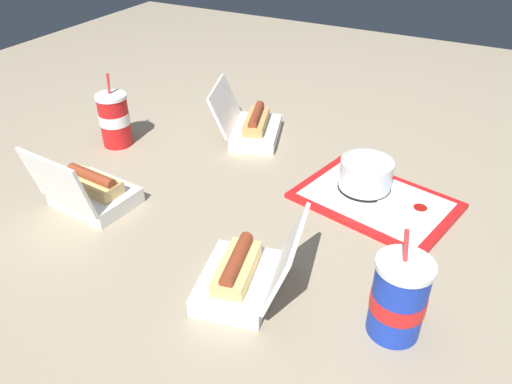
# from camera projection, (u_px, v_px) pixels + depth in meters

# --- Properties ---
(ground_plane) EXTENTS (3.20, 3.20, 0.00)m
(ground_plane) POSITION_uv_depth(u_px,v_px,m) (263.00, 199.00, 1.26)
(ground_plane) COLOR gray
(food_tray) EXTENTS (0.42, 0.34, 0.01)m
(food_tray) POSITION_uv_depth(u_px,v_px,m) (375.00, 201.00, 1.24)
(food_tray) COLOR red
(food_tray) RESTS_ON ground_plane
(cake_container) EXTENTS (0.14, 0.14, 0.08)m
(cake_container) POSITION_uv_depth(u_px,v_px,m) (366.00, 175.00, 1.25)
(cake_container) COLOR black
(cake_container) RESTS_ON food_tray
(ketchup_cup) EXTENTS (0.04, 0.04, 0.02)m
(ketchup_cup) POSITION_uv_depth(u_px,v_px,m) (419.00, 211.00, 1.17)
(ketchup_cup) COLOR white
(ketchup_cup) RESTS_ON food_tray
(napkin_stack) EXTENTS (0.12, 0.12, 0.00)m
(napkin_stack) POSITION_uv_depth(u_px,v_px,m) (390.00, 194.00, 1.25)
(napkin_stack) COLOR white
(napkin_stack) RESTS_ON food_tray
(plastic_fork) EXTENTS (0.11, 0.02, 0.00)m
(plastic_fork) POSITION_uv_depth(u_px,v_px,m) (378.00, 213.00, 1.18)
(plastic_fork) COLOR white
(plastic_fork) RESTS_ON food_tray
(clamshell_hotdog_back) EXTENTS (0.23, 0.22, 0.17)m
(clamshell_hotdog_back) POSITION_uv_depth(u_px,v_px,m) (243.00, 275.00, 0.97)
(clamshell_hotdog_back) COLOR white
(clamshell_hotdog_back) RESTS_ON ground_plane
(clamshell_hotdog_right) EXTENTS (0.25, 0.25, 0.16)m
(clamshell_hotdog_right) POSITION_uv_depth(u_px,v_px,m) (252.00, 126.00, 1.51)
(clamshell_hotdog_right) COLOR white
(clamshell_hotdog_right) RESTS_ON ground_plane
(clamshell_hotdog_left) EXTENTS (0.21, 0.20, 0.18)m
(clamshell_hotdog_left) POSITION_uv_depth(u_px,v_px,m) (90.00, 192.00, 1.21)
(clamshell_hotdog_left) COLOR white
(clamshell_hotdog_left) RESTS_ON ground_plane
(soda_cup_center) EXTENTS (0.09, 0.09, 0.22)m
(soda_cup_center) POSITION_uv_depth(u_px,v_px,m) (115.00, 119.00, 1.46)
(soda_cup_center) COLOR red
(soda_cup_center) RESTS_ON ground_plane
(soda_cup_left) EXTENTS (0.10, 0.10, 0.22)m
(soda_cup_left) POSITION_uv_depth(u_px,v_px,m) (399.00, 298.00, 0.86)
(soda_cup_left) COLOR #1938B7
(soda_cup_left) RESTS_ON ground_plane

